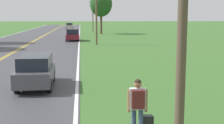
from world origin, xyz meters
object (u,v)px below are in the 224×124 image
object	(u,v)px
tree_right_cluster	(101,4)
car_champagne_sedan_mid_far	(70,26)
hitchhiker_person	(138,102)
car_maroon_van_mid_near	(73,34)
car_dark_grey_suv_nearest	(36,70)

from	to	relation	value
tree_right_cluster	car_champagne_sedan_mid_far	distance (m)	28.83
hitchhiker_person	car_champagne_sedan_mid_far	world-z (taller)	hitchhiker_person
tree_right_cluster	car_champagne_sedan_mid_far	size ratio (longest dim) A/B	1.71
car_maroon_van_mid_near	tree_right_cluster	bearing A→B (deg)	161.65
hitchhiker_person	car_champagne_sedan_mid_far	size ratio (longest dim) A/B	0.36
car_champagne_sedan_mid_far	car_maroon_van_mid_near	bearing A→B (deg)	4.82
tree_right_cluster	car_maroon_van_mid_near	size ratio (longest dim) A/B	1.94
tree_right_cluster	car_champagne_sedan_mid_far	bearing A→B (deg)	104.81
tree_right_cluster	car_maroon_van_mid_near	world-z (taller)	tree_right_cluster
hitchhiker_person	tree_right_cluster	distance (m)	54.37
hitchhiker_person	car_maroon_van_mid_near	bearing A→B (deg)	8.45
car_maroon_van_mid_near	car_champagne_sedan_mid_far	xyz separation A→B (m)	(-1.95, 44.51, -0.11)
car_dark_grey_suv_nearest	car_maroon_van_mid_near	distance (m)	29.85
car_maroon_van_mid_near	car_champagne_sedan_mid_far	bearing A→B (deg)	-178.61
tree_right_cluster	car_dark_grey_suv_nearest	world-z (taller)	tree_right_cluster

